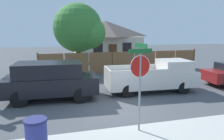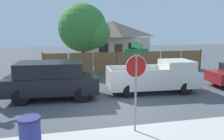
% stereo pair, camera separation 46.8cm
% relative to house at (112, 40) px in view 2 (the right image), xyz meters
% --- Properties ---
extents(ground_plane, '(80.00, 80.00, 0.00)m').
position_rel_house_xyz_m(ground_plane, '(-3.70, -16.57, -2.37)').
color(ground_plane, '#4C4F54').
extents(wooden_fence, '(13.75, 0.12, 1.79)m').
position_rel_house_xyz_m(wooden_fence, '(-0.49, -8.33, -1.52)').
color(wooden_fence, brown).
rests_on(wooden_fence, ground).
extents(house, '(7.69, 6.89, 4.57)m').
position_rel_house_xyz_m(house, '(0.00, 0.00, 0.00)').
color(house, beige).
rests_on(house, ground).
extents(oak_tree, '(4.18, 3.98, 5.64)m').
position_rel_house_xyz_m(oak_tree, '(-3.92, -7.45, 1.18)').
color(oak_tree, brown).
rests_on(oak_tree, ground).
extents(red_suv, '(4.60, 2.29, 1.88)m').
position_rel_house_xyz_m(red_suv, '(-6.33, -14.56, -1.35)').
color(red_suv, black).
rests_on(red_suv, ground).
extents(orange_pickup, '(5.15, 2.14, 1.78)m').
position_rel_house_xyz_m(orange_pickup, '(-0.69, -14.57, -1.51)').
color(orange_pickup, silver).
rests_on(orange_pickup, ground).
extents(stop_sign, '(0.86, 0.77, 3.02)m').
position_rel_house_xyz_m(stop_sign, '(-3.41, -18.99, -0.34)').
color(stop_sign, gray).
rests_on(stop_sign, ground).
extents(trash_bin, '(0.63, 0.63, 1.07)m').
position_rel_house_xyz_m(trash_bin, '(-6.72, -19.70, -1.83)').
color(trash_bin, navy).
rests_on(trash_bin, ground).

